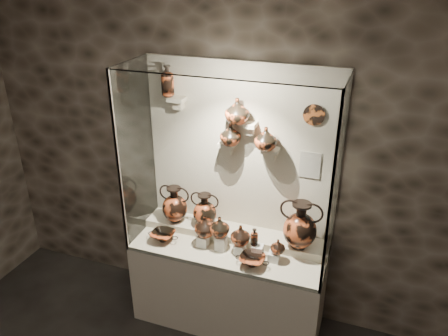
# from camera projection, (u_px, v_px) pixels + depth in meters

# --- Properties ---
(wall_back) EXTENTS (5.00, 0.02, 3.20)m
(wall_back) POSITION_uv_depth(u_px,v_px,m) (241.00, 153.00, 3.78)
(wall_back) COLOR black
(wall_back) RESTS_ON ground
(plinth) EXTENTS (1.70, 0.60, 0.80)m
(plinth) POSITION_uv_depth(u_px,v_px,m) (228.00, 286.00, 4.02)
(plinth) COLOR #C0B29A
(plinth) RESTS_ON floor
(front_tier) EXTENTS (1.68, 0.58, 0.03)m
(front_tier) POSITION_uv_depth(u_px,v_px,m) (228.00, 248.00, 3.84)
(front_tier) COLOR #BAAB90
(front_tier) RESTS_ON plinth
(rear_tier) EXTENTS (1.70, 0.25, 0.10)m
(rear_tier) POSITION_uv_depth(u_px,v_px,m) (235.00, 235.00, 3.98)
(rear_tier) COLOR #BAAB90
(rear_tier) RESTS_ON plinth
(back_panel) EXTENTS (1.70, 0.03, 1.60)m
(back_panel) POSITION_uv_depth(u_px,v_px,m) (241.00, 153.00, 3.78)
(back_panel) COLOR #C0B29A
(back_panel) RESTS_ON plinth
(glass_front) EXTENTS (1.70, 0.01, 1.60)m
(glass_front) POSITION_uv_depth(u_px,v_px,m) (216.00, 184.00, 3.26)
(glass_front) COLOR white
(glass_front) RESTS_ON plinth
(glass_left) EXTENTS (0.01, 0.60, 1.60)m
(glass_left) POSITION_uv_depth(u_px,v_px,m) (136.00, 154.00, 3.77)
(glass_left) COLOR white
(glass_left) RESTS_ON plinth
(glass_right) EXTENTS (0.01, 0.60, 1.60)m
(glass_right) POSITION_uv_depth(u_px,v_px,m) (336.00, 184.00, 3.25)
(glass_right) COLOR white
(glass_right) RESTS_ON plinth
(glass_top) EXTENTS (1.70, 0.60, 0.01)m
(glass_top) POSITION_uv_depth(u_px,v_px,m) (229.00, 69.00, 3.17)
(glass_top) COLOR white
(glass_top) RESTS_ON back_panel
(frame_post_left) EXTENTS (0.02, 0.02, 1.60)m
(frame_post_left) POSITION_uv_depth(u_px,v_px,m) (119.00, 167.00, 3.52)
(frame_post_left) COLOR gray
(frame_post_left) RESTS_ON plinth
(frame_post_right) EXTENTS (0.02, 0.02, 1.60)m
(frame_post_right) POSITION_uv_depth(u_px,v_px,m) (330.00, 202.00, 3.00)
(frame_post_right) COLOR gray
(frame_post_right) RESTS_ON plinth
(pedestal_a) EXTENTS (0.09, 0.09, 0.10)m
(pedestal_a) POSITION_uv_depth(u_px,v_px,m) (203.00, 241.00, 3.84)
(pedestal_a) COLOR silver
(pedestal_a) RESTS_ON front_tier
(pedestal_b) EXTENTS (0.09, 0.09, 0.13)m
(pedestal_b) POSITION_uv_depth(u_px,v_px,m) (221.00, 243.00, 3.78)
(pedestal_b) COLOR silver
(pedestal_b) RESTS_ON front_tier
(pedestal_c) EXTENTS (0.09, 0.09, 0.09)m
(pedestal_c) POSITION_uv_depth(u_px,v_px,m) (240.00, 249.00, 3.74)
(pedestal_c) COLOR silver
(pedestal_c) RESTS_ON front_tier
(pedestal_d) EXTENTS (0.09, 0.09, 0.12)m
(pedestal_d) POSITION_uv_depth(u_px,v_px,m) (258.00, 251.00, 3.68)
(pedestal_d) COLOR silver
(pedestal_d) RESTS_ON front_tier
(pedestal_e) EXTENTS (0.09, 0.09, 0.08)m
(pedestal_e) POSITION_uv_depth(u_px,v_px,m) (274.00, 256.00, 3.65)
(pedestal_e) COLOR silver
(pedestal_e) RESTS_ON front_tier
(bracket_ul) EXTENTS (0.14, 0.12, 0.04)m
(bracket_ul) POSITION_uv_depth(u_px,v_px,m) (177.00, 99.00, 3.69)
(bracket_ul) COLOR #C0B29A
(bracket_ul) RESTS_ON back_panel
(bracket_ca) EXTENTS (0.14, 0.12, 0.04)m
(bracket_ca) POSITION_uv_depth(u_px,v_px,m) (227.00, 144.00, 3.70)
(bracket_ca) COLOR #C0B29A
(bracket_ca) RESTS_ON back_panel
(bracket_cb) EXTENTS (0.10, 0.12, 0.04)m
(bracket_cb) POSITION_uv_depth(u_px,v_px,m) (250.00, 125.00, 3.55)
(bracket_cb) COLOR #C0B29A
(bracket_cb) RESTS_ON back_panel
(bracket_cc) EXTENTS (0.14, 0.12, 0.04)m
(bracket_cc) POSITION_uv_depth(u_px,v_px,m) (271.00, 150.00, 3.58)
(bracket_cc) COLOR #C0B29A
(bracket_cc) RESTS_ON back_panel
(amphora_left) EXTENTS (0.35, 0.35, 0.35)m
(amphora_left) POSITION_uv_depth(u_px,v_px,m) (175.00, 204.00, 4.03)
(amphora_left) COLOR #A84320
(amphora_left) RESTS_ON rear_tier
(amphora_mid) EXTENTS (0.32, 0.32, 0.32)m
(amphora_mid) POSITION_uv_depth(u_px,v_px,m) (205.00, 210.00, 3.96)
(amphora_mid) COLOR #B3451F
(amphora_mid) RESTS_ON rear_tier
(amphora_right) EXTENTS (0.42, 0.42, 0.43)m
(amphora_right) POSITION_uv_depth(u_px,v_px,m) (300.00, 225.00, 3.64)
(amphora_right) COLOR #A84320
(amphora_right) RESTS_ON rear_tier
(jug_a) EXTENTS (0.23, 0.23, 0.19)m
(jug_a) POSITION_uv_depth(u_px,v_px,m) (205.00, 226.00, 3.78)
(jug_a) COLOR #A84320
(jug_a) RESTS_ON pedestal_a
(jug_b) EXTENTS (0.18, 0.18, 0.18)m
(jug_b) POSITION_uv_depth(u_px,v_px,m) (220.00, 226.00, 3.73)
(jug_b) COLOR #B3451F
(jug_b) RESTS_ON pedestal_b
(jug_c) EXTENTS (0.19, 0.19, 0.18)m
(jug_c) POSITION_uv_depth(u_px,v_px,m) (241.00, 235.00, 3.69)
(jug_c) COLOR #A84320
(jug_c) RESTS_ON pedestal_c
(jug_e) EXTENTS (0.16, 0.16, 0.13)m
(jug_e) POSITION_uv_depth(u_px,v_px,m) (278.00, 246.00, 3.60)
(jug_e) COLOR #A84320
(jug_e) RESTS_ON pedestal_e
(lekythos_small) EXTENTS (0.08, 0.08, 0.18)m
(lekythos_small) POSITION_uv_depth(u_px,v_px,m) (254.00, 236.00, 3.62)
(lekythos_small) COLOR #B3451F
(lekythos_small) RESTS_ON pedestal_d
(kylix_left) EXTENTS (0.32, 0.29, 0.11)m
(kylix_left) POSITION_uv_depth(u_px,v_px,m) (163.00, 235.00, 3.90)
(kylix_left) COLOR #B3451F
(kylix_left) RESTS_ON front_tier
(kylix_right) EXTENTS (0.29, 0.25, 0.11)m
(kylix_right) POSITION_uv_depth(u_px,v_px,m) (252.00, 260.00, 3.58)
(kylix_right) COLOR #A84320
(kylix_right) RESTS_ON front_tier
(lekythos_tall) EXTENTS (0.16, 0.16, 0.29)m
(lekythos_tall) POSITION_uv_depth(u_px,v_px,m) (168.00, 79.00, 3.63)
(lekythos_tall) COLOR #A84320
(lekythos_tall) RESTS_ON bracket_ul
(ovoid_vase_a) EXTENTS (0.22, 0.22, 0.19)m
(ovoid_vase_a) POSITION_uv_depth(u_px,v_px,m) (231.00, 134.00, 3.61)
(ovoid_vase_a) COLOR #B3451F
(ovoid_vase_a) RESTS_ON bracket_ca
(ovoid_vase_b) EXTENTS (0.22, 0.22, 0.21)m
(ovoid_vase_b) POSITION_uv_depth(u_px,v_px,m) (237.00, 111.00, 3.49)
(ovoid_vase_b) COLOR #B3451F
(ovoid_vase_b) RESTS_ON bracket_cb
(ovoid_vase_c) EXTENTS (0.19, 0.19, 0.19)m
(ovoid_vase_c) POSITION_uv_depth(u_px,v_px,m) (266.00, 138.00, 3.51)
(ovoid_vase_c) COLOR #B3451F
(ovoid_vase_c) RESTS_ON bracket_cc
(wall_plate) EXTENTS (0.17, 0.02, 0.17)m
(wall_plate) POSITION_uv_depth(u_px,v_px,m) (314.00, 115.00, 3.39)
(wall_plate) COLOR #B15522
(wall_plate) RESTS_ON back_panel
(info_placard) EXTENTS (0.17, 0.01, 0.23)m
(info_placard) POSITION_uv_depth(u_px,v_px,m) (310.00, 165.00, 3.58)
(info_placard) COLOR beige
(info_placard) RESTS_ON back_panel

